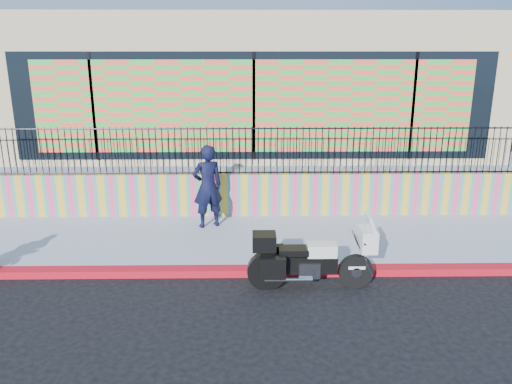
{
  "coord_description": "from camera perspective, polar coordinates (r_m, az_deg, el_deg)",
  "views": [
    {
      "loc": [
        -0.15,
        -9.07,
        4.34
      ],
      "look_at": [
        0.01,
        1.2,
        1.36
      ],
      "focal_mm": 35.0,
      "sensor_mm": 36.0,
      "label": 1
    }
  ],
  "objects": [
    {
      "name": "police_officer",
      "position": [
        11.95,
        -5.56,
        0.65
      ],
      "size": [
        0.86,
        0.72,
        2.01
      ],
      "primitive_type": "imported",
      "rotation": [
        0.0,
        0.0,
        3.53
      ],
      "color": "black",
      "rests_on": "sidewalk"
    },
    {
      "name": "mural_wall",
      "position": [
        12.84,
        -0.19,
        -0.29
      ],
      "size": [
        16.0,
        0.2,
        1.1
      ],
      "primitive_type": "cube",
      "color": "#F33F75",
      "rests_on": "sidewalk"
    },
    {
      "name": "metal_fence",
      "position": [
        12.57,
        -0.2,
        4.74
      ],
      "size": [
        15.8,
        0.04,
        1.2
      ],
      "primitive_type": null,
      "color": "black",
      "rests_on": "mural_wall"
    },
    {
      "name": "ground",
      "position": [
        10.05,
        0.05,
        -9.41
      ],
      "size": [
        90.0,
        90.0,
        0.0
      ],
      "primitive_type": "plane",
      "color": "black",
      "rests_on": "ground"
    },
    {
      "name": "sidewalk",
      "position": [
        11.53,
        -0.09,
        -5.53
      ],
      "size": [
        16.0,
        3.0,
        0.15
      ],
      "primitive_type": "cube",
      "color": "#8B92A6",
      "rests_on": "ground"
    },
    {
      "name": "storefront_building",
      "position": [
        17.23,
        -0.41,
        12.54
      ],
      "size": [
        14.0,
        8.06,
        4.0
      ],
      "color": "#C9B286",
      "rests_on": "elevated_platform"
    },
    {
      "name": "police_motorcycle",
      "position": [
        9.35,
        6.12,
        -7.48
      ],
      "size": [
        2.32,
        0.77,
        1.44
      ],
      "color": "black",
      "rests_on": "ground"
    },
    {
      "name": "elevated_platform",
      "position": [
        17.81,
        -0.4,
        4.13
      ],
      "size": [
        16.0,
        10.0,
        1.25
      ],
      "primitive_type": "cube",
      "color": "#8B92A6",
      "rests_on": "ground"
    },
    {
      "name": "red_curb",
      "position": [
        10.02,
        0.05,
        -9.02
      ],
      "size": [
        16.0,
        0.3,
        0.15
      ],
      "primitive_type": "cube",
      "color": "red",
      "rests_on": "ground"
    }
  ]
}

